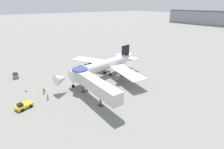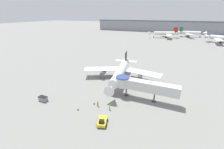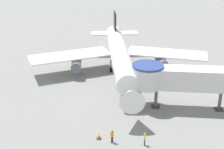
% 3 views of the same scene
% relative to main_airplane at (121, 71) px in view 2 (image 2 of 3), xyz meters
% --- Properties ---
extents(ground_plane, '(800.00, 800.00, 0.00)m').
position_rel_main_airplane_xyz_m(ground_plane, '(0.44, 0.44, -3.58)').
color(ground_plane, gray).
extents(main_airplane, '(30.31, 29.74, 8.38)m').
position_rel_main_airplane_xyz_m(main_airplane, '(0.00, 0.00, 0.00)').
color(main_airplane, white).
rests_on(main_airplane, ground_plane).
extents(jet_bridge, '(18.26, 4.10, 6.11)m').
position_rel_main_airplane_xyz_m(jet_bridge, '(9.99, -10.12, 0.86)').
color(jet_bridge, silver).
rests_on(jet_bridge, ground_plane).
extents(pushback_tug_yellow, '(2.93, 3.94, 1.51)m').
position_rel_main_airplane_xyz_m(pushback_tug_yellow, '(4.52, -24.50, -2.91)').
color(pushback_tug_yellow, yellow).
rests_on(pushback_tug_yellow, ground_plane).
extents(service_container_gray, '(2.57, 1.43, 1.42)m').
position_rel_main_airplane_xyz_m(service_container_gray, '(-15.60, -22.56, -2.86)').
color(service_container_gray, gray).
rests_on(service_container_gray, ground_plane).
extents(traffic_cone_near_nose, '(0.50, 0.50, 0.83)m').
position_rel_main_airplane_xyz_m(traffic_cone_near_nose, '(-1.26, -18.16, -3.18)').
color(traffic_cone_near_nose, black).
rests_on(traffic_cone_near_nose, ground_plane).
extents(traffic_cone_apron_front, '(0.44, 0.44, 0.73)m').
position_rel_main_airplane_xyz_m(traffic_cone_apron_front, '(-3.75, -22.26, -3.23)').
color(traffic_cone_apron_front, black).
rests_on(traffic_cone_apron_front, ground_plane).
extents(ground_crew_marshaller, '(0.21, 0.32, 1.62)m').
position_rel_main_airplane_xyz_m(ground_crew_marshaller, '(3.92, -18.96, -2.64)').
color(ground_crew_marshaller, '#1E2338').
rests_on(ground_crew_marshaller, ground_plane).
extents(ground_crew_wing_walker, '(0.37, 0.37, 1.72)m').
position_rel_main_airplane_xyz_m(ground_crew_wing_walker, '(0.31, -18.77, -2.58)').
color(ground_crew_wing_walker, '#1E2338').
rests_on(ground_crew_wing_walker, ground_plane).
extents(background_jet_red_tail, '(29.70, 28.10, 10.48)m').
position_rel_main_airplane_xyz_m(background_jet_red_tail, '(4.66, 118.34, 1.03)').
color(background_jet_red_tail, white).
rests_on(background_jet_red_tail, ground_plane).
extents(background_jet_green_tail, '(27.86, 30.92, 10.05)m').
position_rel_main_airplane_xyz_m(background_jet_green_tail, '(29.50, 135.55, 0.85)').
color(background_jet_green_tail, white).
rests_on(background_jet_green_tail, ground_plane).
extents(terminal_building, '(170.52, 21.09, 14.95)m').
position_rel_main_airplane_xyz_m(terminal_building, '(-9.65, 175.44, 3.91)').
color(terminal_building, gray).
rests_on(terminal_building, ground_plane).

